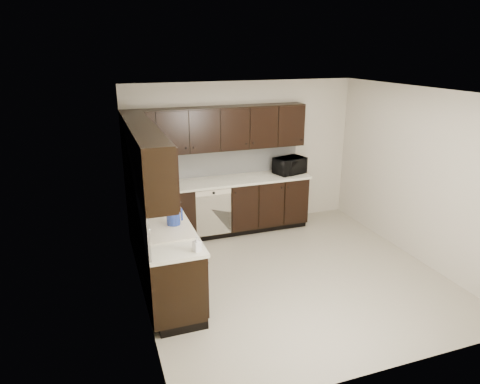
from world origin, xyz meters
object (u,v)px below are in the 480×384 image
Objects in this scene: storage_bin at (155,205)px; blue_pitcher at (173,216)px; microwave at (290,166)px; toaster_oven at (142,181)px; sink at (167,234)px.

blue_pitcher is (0.14, -0.60, 0.04)m from storage_bin.
toaster_oven is (-2.50, 0.05, -0.04)m from microwave.
toaster_oven is 1.68m from blue_pitcher.
blue_pitcher is at bearing 38.04° from sink.
storage_bin is 1.72× the size of blue_pitcher.
microwave is at bearing 22.40° from storage_bin.
microwave reaches higher than storage_bin.
sink is 2.97m from microwave.
microwave reaches higher than toaster_oven.
blue_pitcher is (-2.33, -1.62, -0.02)m from microwave.
blue_pitcher reaches higher than storage_bin.
blue_pitcher is at bearing -76.95° from storage_bin.
toaster_oven is 0.76× the size of storage_bin.
microwave reaches higher than blue_pitcher.
toaster_oven is (-0.07, 1.75, 0.16)m from sink.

